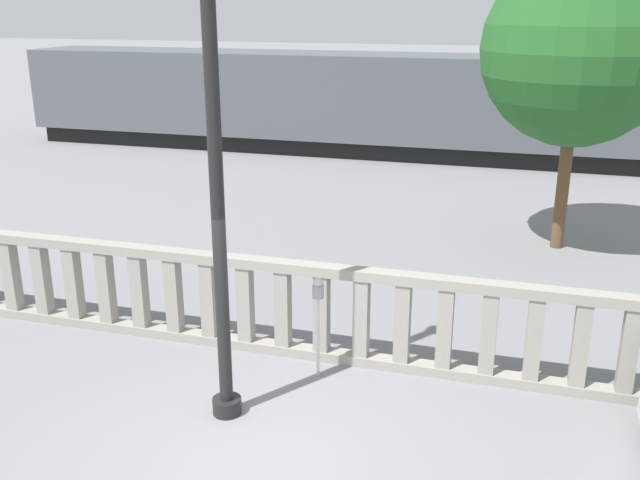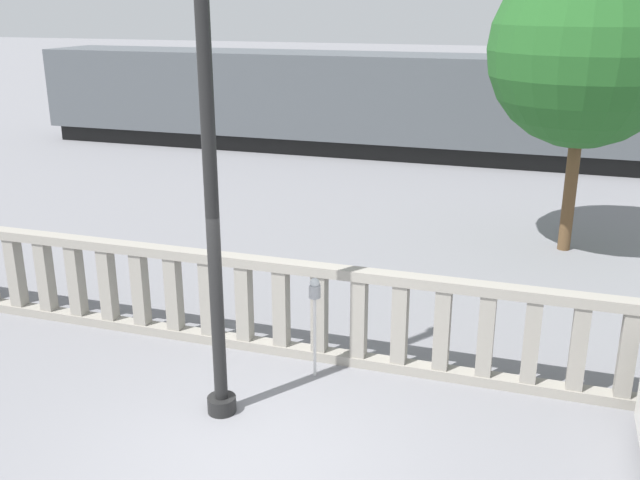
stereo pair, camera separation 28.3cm
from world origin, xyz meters
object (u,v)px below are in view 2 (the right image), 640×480
lamppost (209,153)px  parking_meter (315,299)px  train_near (352,101)px  tree_left (586,51)px

lamppost → parking_meter: lamppost is taller
lamppost → train_near: (-2.75, 15.89, -1.53)m
lamppost → tree_left: 8.69m
train_near → lamppost: bearing=-80.2°
lamppost → train_near: bearing=99.8°
parking_meter → tree_left: size_ratio=0.24×
parking_meter → train_near: size_ratio=0.07×
tree_left → train_near: bearing=129.5°
tree_left → lamppost: bearing=-117.6°
train_near → tree_left: 10.87m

